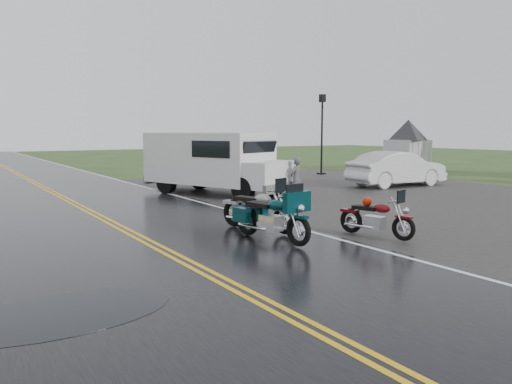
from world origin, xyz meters
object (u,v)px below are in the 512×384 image
person_at_van (296,180)px  sedan_white (397,169)px  visitor_center (408,133)px  motorcycle_teal (299,218)px  lamp_post_far_right (322,134)px  van_white (243,167)px  motorcycle_silver (284,209)px  motorcycle_red (404,219)px

person_at_van → sedan_white: sedan_white is taller
visitor_center → sedan_white: (-6.26, -4.79, -1.62)m
motorcycle_teal → lamp_post_far_right: lamp_post_far_right is taller
van_white → lamp_post_far_right: 12.16m
visitor_center → van_white: bearing=-160.0°
motorcycle_teal → lamp_post_far_right: 18.75m
visitor_center → motorcycle_teal: visitor_center is taller
motorcycle_silver → motorcycle_teal: bearing=-129.0°
motorcycle_teal → lamp_post_far_right: bearing=39.3°
motorcycle_red → lamp_post_far_right: lamp_post_far_right is taller
motorcycle_silver → person_at_van: 6.30m
sedan_white → motorcycle_teal: bearing=126.9°
van_white → sedan_white: bearing=-17.0°
motorcycle_red → motorcycle_teal: size_ratio=0.84×
motorcycle_teal → person_at_van: person_at_van is taller
van_white → lamp_post_far_right: lamp_post_far_right is taller
person_at_van → sedan_white: 6.83m
visitor_center → motorcycle_silver: size_ratio=7.14×
motorcycle_teal → motorcycle_silver: bearing=58.7°
van_white → person_at_van: van_white is taller
motorcycle_red → sedan_white: 12.06m
person_at_van → sedan_white: (6.71, 1.28, 0.01)m
visitor_center → van_white: (-14.80, -5.39, -1.14)m
motorcycle_silver → person_at_van: bearing=33.4°
visitor_center → motorcycle_silver: visitor_center is taller
motorcycle_teal → visitor_center: bearing=25.5°
lamp_post_far_right → person_at_van: bearing=-134.7°
visitor_center → van_white: visitor_center is taller
visitor_center → motorcycle_red: 20.00m
motorcycle_teal → van_white: (2.67, 6.72, 0.58)m
motorcycle_silver → lamp_post_far_right: (11.89, 12.80, 1.67)m
motorcycle_teal → lamp_post_far_right: size_ratio=0.49×
person_at_van → lamp_post_far_right: (7.87, 7.95, 1.56)m
motorcycle_red → motorcycle_silver: size_ratio=0.85×
visitor_center → person_at_van: 14.41m
motorcycle_silver → sedan_white: sedan_white is taller
sedan_white → visitor_center: bearing=-48.8°
motorcycle_silver → lamp_post_far_right: 17.55m
visitor_center → sedan_white: size_ratio=3.36×
motorcycle_red → motorcycle_silver: 2.74m
motorcycle_red → visitor_center: bearing=27.6°
visitor_center → sedan_white: 8.05m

